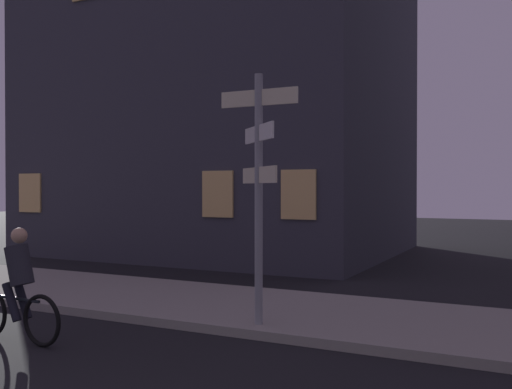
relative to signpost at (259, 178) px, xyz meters
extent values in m
cube|color=gray|center=(0.63, 1.21, -2.24)|extent=(40.00, 3.17, 0.14)
cylinder|color=gray|center=(0.00, 0.00, -0.32)|extent=(0.12, 0.12, 3.71)
cube|color=beige|center=(0.00, 0.00, 1.19)|extent=(1.25, 0.03, 0.24)
cube|color=white|center=(0.00, 0.00, 0.66)|extent=(0.90, 0.90, 0.24)
cube|color=beige|center=(0.00, 0.00, 0.04)|extent=(1.07, 1.07, 0.24)
torus|color=black|center=(-2.32, -1.97, -1.95)|extent=(0.72, 0.10, 0.72)
cylinder|color=black|center=(-2.87, -1.94, -1.70)|extent=(1.00, 0.10, 0.04)
cylinder|color=#26262D|center=(-2.77, -1.95, -1.23)|extent=(0.47, 0.34, 0.61)
sphere|color=tan|center=(-2.77, -1.95, -0.81)|extent=(0.22, 0.22, 0.22)
cylinder|color=black|center=(-2.82, -2.03, -1.73)|extent=(0.35, 0.14, 0.55)
cylinder|color=black|center=(-2.81, -1.86, -1.73)|extent=(0.35, 0.14, 0.55)
cube|color=#F2C672|center=(-10.43, 5.14, -0.31)|extent=(0.90, 0.06, 1.20)
cube|color=#F2C672|center=(-3.70, 5.14, -0.31)|extent=(0.90, 0.06, 1.20)
cube|color=#F2C672|center=(-1.46, 5.14, -0.31)|extent=(0.90, 0.06, 1.20)
camera|label=1|loc=(3.74, -7.61, -0.14)|focal=40.14mm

